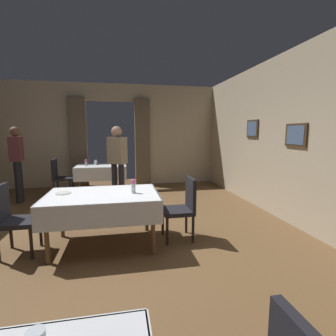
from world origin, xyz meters
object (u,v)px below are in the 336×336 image
glass_far_b (96,162)px  flower_vase_far (86,162)px  dining_table_mid (103,200)px  chair_mid_right (183,205)px  plate_mid_b (63,193)px  person_diner_standing_aside (117,160)px  person_waiter_by_doorway (17,158)px  flower_vase_mid (133,185)px  chair_mid_left (12,216)px  dining_table_far (101,169)px  chair_far_left (60,176)px

glass_far_b → flower_vase_far: bearing=-138.0°
dining_table_mid → flower_vase_far: bearing=101.3°
chair_mid_right → flower_vase_far: chair_mid_right is taller
plate_mid_b → person_diner_standing_aside: person_diner_standing_aside is taller
person_waiter_by_doorway → person_diner_standing_aside: (2.24, -0.89, 0.00)m
chair_mid_right → flower_vase_mid: bearing=-176.0°
dining_table_mid → chair_mid_left: chair_mid_left is taller
flower_vase_mid → plate_mid_b: flower_vase_mid is taller
chair_mid_right → flower_vase_mid: 0.81m
flower_vase_mid → glass_far_b: 3.39m
dining_table_far → glass_far_b: 0.25m
dining_table_mid → glass_far_b: size_ratio=12.81×
chair_mid_right → chair_far_left: (-2.41, 3.08, 0.00)m
flower_vase_far → person_diner_standing_aside: bearing=-58.2°
person_diner_standing_aside → chair_mid_right: bearing=-61.3°
chair_far_left → flower_vase_mid: size_ratio=4.62×
chair_mid_left → chair_mid_right: 2.30m
glass_far_b → flower_vase_mid: bearing=-76.1°
glass_far_b → person_diner_standing_aside: person_diner_standing_aside is taller
chair_far_left → person_waiter_by_doorway: bearing=-150.6°
chair_mid_right → dining_table_mid: bearing=-179.8°
chair_mid_right → chair_far_left: size_ratio=1.00×
chair_mid_right → flower_vase_far: 3.53m
chair_mid_left → person_waiter_by_doorway: (-0.89, 2.70, 0.51)m
chair_mid_left → flower_vase_far: (0.54, 3.10, 0.33)m
chair_mid_right → flower_vase_far: (-1.76, 3.04, 0.33)m
dining_table_far → flower_vase_far: 0.43m
chair_mid_left → glass_far_b: size_ratio=7.77×
person_waiter_by_doorway → flower_vase_mid: bearing=-47.5°
dining_table_mid → plate_mid_b: size_ratio=7.15×
dining_table_far → chair_mid_right: bearing=-66.0°
chair_mid_right → flower_vase_far: bearing=120.0°
flower_vase_far → person_diner_standing_aside: 1.53m
dining_table_far → chair_mid_left: 3.32m
chair_mid_left → person_waiter_by_doorway: size_ratio=0.54×
dining_table_far → chair_mid_right: chair_mid_right is taller
flower_vase_mid → glass_far_b: flower_vase_mid is taller
plate_mid_b → person_waiter_by_doorway: 2.96m
chair_far_left → dining_table_mid: bearing=-67.8°
chair_far_left → chair_mid_left: bearing=-88.0°
chair_mid_left → flower_vase_mid: bearing=0.4°
dining_table_mid → chair_far_left: (-1.26, 3.09, -0.14)m
chair_mid_right → person_waiter_by_doorway: (-3.20, 2.64, 0.51)m
chair_mid_right → chair_far_left: same height
dining_table_far → person_diner_standing_aside: size_ratio=0.74×
chair_mid_left → glass_far_b: 3.40m
person_waiter_by_doorway → chair_mid_left: bearing=-71.7°
chair_mid_left → flower_vase_mid: (1.57, 0.01, 0.34)m
plate_mid_b → chair_mid_right: bearing=-3.5°
chair_mid_right → chair_far_left: bearing=128.0°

